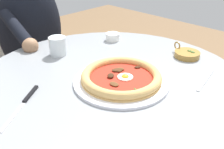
{
  "coord_description": "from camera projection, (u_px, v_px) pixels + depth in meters",
  "views": [
    {
      "loc": [
        0.55,
        -0.56,
        1.18
      ],
      "look_at": [
        -0.0,
        0.01,
        0.75
      ],
      "focal_mm": 40.87,
      "sensor_mm": 36.0,
      "label": 1
    }
  ],
  "objects": [
    {
      "name": "fork_utensil",
      "position": [
        205.0,
        80.0,
        0.88
      ],
      "size": [
        0.04,
        0.17,
        0.0
      ],
      "color": "#BCBCC1",
      "rests_on": "dining_table"
    },
    {
      "name": "diner_person",
      "position": [
        36.0,
        61.0,
        1.49
      ],
      "size": [
        0.49,
        0.39,
        1.2
      ],
      "color": "#282833",
      "rests_on": "ground"
    },
    {
      "name": "dining_table",
      "position": [
        111.0,
        111.0,
        0.97
      ],
      "size": [
        0.96,
        0.96,
        0.74
      ],
      "color": "gray",
      "rests_on": "ground"
    },
    {
      "name": "olive_pan",
      "position": [
        187.0,
        54.0,
        1.05
      ],
      "size": [
        0.13,
        0.1,
        0.05
      ],
      "color": "olive",
      "rests_on": "dining_table"
    },
    {
      "name": "ramekin_capers",
      "position": [
        113.0,
        37.0,
        1.21
      ],
      "size": [
        0.07,
        0.07,
        0.03
      ],
      "color": "white",
      "rests_on": "dining_table"
    },
    {
      "name": "cafe_chair_diner",
      "position": [
        26.0,
        51.0,
        1.59
      ],
      "size": [
        0.49,
        0.49,
        0.92
      ],
      "color": "beige",
      "rests_on": "ground"
    },
    {
      "name": "water_glass",
      "position": [
        58.0,
        47.0,
        1.06
      ],
      "size": [
        0.07,
        0.07,
        0.08
      ],
      "color": "silver",
      "rests_on": "dining_table"
    },
    {
      "name": "steak_knife",
      "position": [
        26.0,
        100.0,
        0.77
      ],
      "size": [
        0.14,
        0.19,
        0.01
      ],
      "color": "silver",
      "rests_on": "dining_table"
    },
    {
      "name": "pizza_on_plate",
      "position": [
        122.0,
        77.0,
        0.86
      ],
      "size": [
        0.32,
        0.32,
        0.04
      ],
      "color": "white",
      "rests_on": "dining_table"
    }
  ]
}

